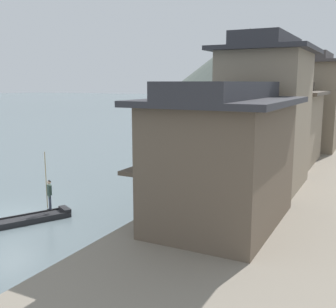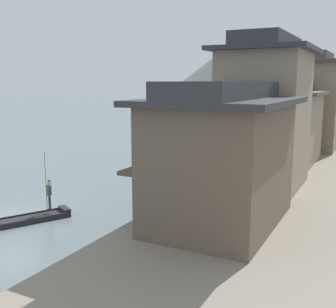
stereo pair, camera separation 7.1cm
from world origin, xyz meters
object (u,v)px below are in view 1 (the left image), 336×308
object	(u,v)px
boat_midriver_drifting	(250,129)
house_waterfront_far	(320,112)
house_waterfront_second	(264,113)
boat_foreground_poled	(25,220)
house_waterfront_tall	(287,124)
house_waterfront_nearest	(223,155)
boat_moored_far	(169,194)
boat_moored_third	(299,124)
boatman_person	(49,191)
boat_midriver_upstream	(276,138)
boat_upstream_distant	(292,129)
boat_moored_nearest	(232,158)
mooring_post_dock_near	(189,185)
mooring_post_dock_mid	(228,165)
boat_moored_second	(261,145)
house_waterfront_narrow	(309,102)

from	to	relation	value
boat_midriver_drifting	house_waterfront_far	world-z (taller)	house_waterfront_far
boat_midriver_drifting	house_waterfront_second	xyz separation A→B (m)	(10.52, -33.85, 5.00)
boat_foreground_poled	house_waterfront_tall	size ratio (longest dim) A/B	0.56
house_waterfront_far	house_waterfront_second	bearing A→B (deg)	-90.94
house_waterfront_nearest	boat_moored_far	bearing A→B (deg)	135.80
boat_moored_third	boatman_person	bearing A→B (deg)	-93.48
boat_midriver_drifting	boat_midriver_upstream	xyz separation A→B (m)	(5.70, -8.27, 0.07)
boat_midriver_drifting	boat_midriver_upstream	distance (m)	10.05
boat_upstream_distant	boat_midriver_upstream	bearing A→B (deg)	-88.92
boat_moored_nearest	mooring_post_dock_near	bearing A→B (deg)	-81.04
boat_moored_far	house_waterfront_second	size ratio (longest dim) A/B	0.52
boat_moored_far	boat_midriver_upstream	xyz separation A→B (m)	(0.29, 27.87, 0.06)
house_waterfront_nearest	boat_midriver_drifting	bearing A→B (deg)	104.46
boat_moored_nearest	boat_moored_third	distance (m)	34.81
boat_foreground_poled	mooring_post_dock_mid	bearing A→B (deg)	63.33
boat_moored_second	boatman_person	bearing A→B (deg)	-97.44
house_waterfront_narrow	boatman_person	bearing A→B (deg)	-110.59
boat_moored_nearest	house_waterfront_second	world-z (taller)	house_waterfront_second
boat_foreground_poled	house_waterfront_tall	xyz separation A→B (m)	(9.25, 17.61, 3.71)
boat_midriver_upstream	boat_moored_nearest	bearing A→B (deg)	-91.81
boat_midriver_drifting	mooring_post_dock_mid	size ratio (longest dim) A/B	5.10
boat_midriver_drifting	mooring_post_dock_near	world-z (taller)	mooring_post_dock_near
boat_upstream_distant	boat_foreground_poled	bearing A→B (deg)	-95.38
boatman_person	boat_upstream_distant	xyz separation A→B (m)	(3.78, 45.29, -1.21)
boat_foreground_poled	boat_midriver_upstream	size ratio (longest dim) A/B	0.80
boatman_person	boat_midriver_drifting	world-z (taller)	boatman_person
boatman_person	house_waterfront_second	xyz separation A→B (m)	(8.81, 8.64, 3.74)
boat_midriver_upstream	mooring_post_dock_near	bearing A→B (deg)	-86.65
boat_moored_far	mooring_post_dock_near	size ratio (longest dim) A/B	4.77
boat_upstream_distant	house_waterfront_second	xyz separation A→B (m)	(5.03, -36.65, 4.96)
boat_midriver_upstream	house_waterfront_second	bearing A→B (deg)	-79.33
boat_moored_nearest	house_waterfront_tall	size ratio (longest dim) A/B	0.59
boat_upstream_distant	house_waterfront_far	size ratio (longest dim) A/B	0.79
boat_midriver_drifting	house_waterfront_tall	world-z (taller)	house_waterfront_tall
boatman_person	boat_moored_far	world-z (taller)	boatman_person
boat_midriver_drifting	house_waterfront_far	xyz separation A→B (m)	(10.89, -11.37, 3.69)
boat_moored_second	house_waterfront_far	distance (m)	7.22
boat_moored_nearest	boat_midriver_upstream	xyz separation A→B (m)	(0.49, 15.37, -0.05)
boat_moored_far	house_waterfront_nearest	xyz separation A→B (m)	(5.23, -5.08, 3.67)
boat_upstream_distant	house_waterfront_nearest	xyz separation A→B (m)	(5.14, -44.02, 3.64)
boat_foreground_poled	house_waterfront_nearest	bearing A→B (deg)	14.33
boat_midriver_upstream	mooring_post_dock_near	xyz separation A→B (m)	(1.72, -29.36, 1.09)
boat_moored_second	mooring_post_dock_mid	distance (m)	16.89
boat_moored_far	boat_midriver_upstream	bearing A→B (deg)	89.40
boat_foreground_poled	boat_moored_second	size ratio (longest dim) A/B	0.92
boat_upstream_distant	boat_moored_far	bearing A→B (deg)	-90.12
house_waterfront_nearest	boat_moored_nearest	bearing A→B (deg)	107.13
house_waterfront_tall	mooring_post_dock_mid	world-z (taller)	house_waterfront_tall
house_waterfront_nearest	house_waterfront_narrow	xyz separation A→B (m)	(0.13, 22.83, 1.31)
boatman_person	house_waterfront_narrow	bearing A→B (deg)	69.41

